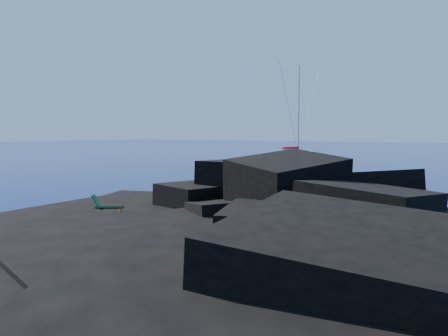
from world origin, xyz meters
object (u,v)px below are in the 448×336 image
object	(u,v)px
sailboat	(296,164)
sunbather	(136,203)
marker_cone	(120,213)
deck_chair	(109,203)

from	to	relation	value
sailboat	sunbather	size ratio (longest dim) A/B	8.78
sunbather	marker_cone	xyz separation A→B (m)	(2.03, -2.96, 0.08)
sunbather	deck_chair	bearing A→B (deg)	-100.78
sailboat	marker_cone	world-z (taller)	sailboat
sailboat	deck_chair	xyz separation A→B (m)	(10.92, -43.53, 0.89)
sunbather	marker_cone	size ratio (longest dim) A/B	3.31
sunbather	marker_cone	distance (m)	3.59
deck_chair	marker_cone	xyz separation A→B (m)	(1.46, -0.50, -0.29)
sailboat	deck_chair	bearing A→B (deg)	-72.89
deck_chair	marker_cone	bearing A→B (deg)	-57.06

